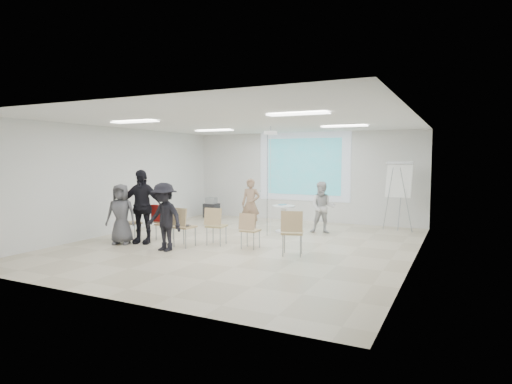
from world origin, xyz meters
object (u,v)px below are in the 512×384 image
at_px(pedestal_table, 283,217).
at_px(flipchart_easel, 399,180).
at_px(chair_center, 215,223).
at_px(chair_far_left, 128,220).
at_px(audience_left, 141,201).
at_px(chair_right_inner, 249,228).
at_px(audience_mid, 164,212).
at_px(player_right, 323,205).
at_px(laptop, 185,225).
at_px(audience_outer, 121,210).
at_px(av_cart, 211,209).
at_px(chair_left_mid, 163,222).
at_px(player_left, 251,201).
at_px(chair_right_far, 292,229).
at_px(chair_left_inner, 182,224).

height_order(pedestal_table, flipchart_easel, flipchart_easel).
bearing_deg(chair_center, pedestal_table, 65.12).
distance_m(chair_far_left, audience_left, 0.69).
height_order(chair_right_inner, audience_mid, audience_mid).
bearing_deg(audience_left, pedestal_table, 31.92).
distance_m(chair_right_inner, audience_mid, 1.99).
bearing_deg(player_right, chair_center, -136.44).
xyz_separation_m(laptop, audience_outer, (-1.61, -0.44, 0.32)).
bearing_deg(pedestal_table, audience_outer, -132.29).
height_order(chair_far_left, audience_mid, audience_mid).
height_order(audience_mid, audience_outer, audience_mid).
height_order(player_right, av_cart, player_right).
relative_size(player_right, av_cart, 2.22).
bearing_deg(av_cart, flipchart_easel, -0.78).
bearing_deg(chair_center, chair_left_mid, 173.08).
height_order(player_right, flipchart_easel, flipchart_easel).
distance_m(pedestal_table, chair_far_left, 4.29).
height_order(player_left, chair_right_far, player_left).
distance_m(laptop, audience_left, 1.34).
height_order(chair_left_inner, av_cart, chair_left_inner).
bearing_deg(flipchart_easel, laptop, -123.77).
height_order(pedestal_table, player_left, player_left).
height_order(pedestal_table, chair_center, chair_center).
xyz_separation_m(player_right, chair_center, (-1.85, -2.81, -0.26)).
bearing_deg(laptop, chair_right_inner, -160.43).
bearing_deg(player_left, chair_far_left, -135.25).
distance_m(audience_left, av_cart, 4.72).
distance_m(chair_far_left, av_cart, 4.59).
xyz_separation_m(chair_left_inner, chair_center, (0.60, 0.52, -0.01)).
relative_size(audience_left, av_cart, 2.89).
xyz_separation_m(chair_far_left, flipchart_easel, (6.03, 4.58, 0.94)).
bearing_deg(chair_left_mid, chair_right_far, -1.20).
xyz_separation_m(chair_left_mid, chair_left_inner, (1.00, -0.52, 0.09)).
height_order(player_right, chair_right_far, player_right).
bearing_deg(chair_center, audience_outer, -165.44).
distance_m(audience_left, flipchart_easel, 7.22).
height_order(player_right, audience_outer, audience_outer).
relative_size(pedestal_table, chair_right_inner, 0.93).
height_order(player_left, player_right, player_left).
distance_m(pedestal_table, chair_center, 2.57).
xyz_separation_m(chair_far_left, chair_right_inner, (3.21, 0.53, -0.05)).
bearing_deg(audience_outer, player_left, 36.79).
bearing_deg(av_cart, player_left, -35.26).
xyz_separation_m(chair_far_left, laptop, (1.69, 0.12, -0.04)).
relative_size(player_right, audience_left, 0.77).
xyz_separation_m(chair_right_far, av_cart, (-4.72, 4.28, -0.25)).
height_order(pedestal_table, audience_mid, audience_mid).
xyz_separation_m(chair_right_inner, av_cart, (-3.55, 4.04, -0.17)).
bearing_deg(player_left, chair_center, -94.75).
bearing_deg(chair_right_far, audience_outer, 171.26).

